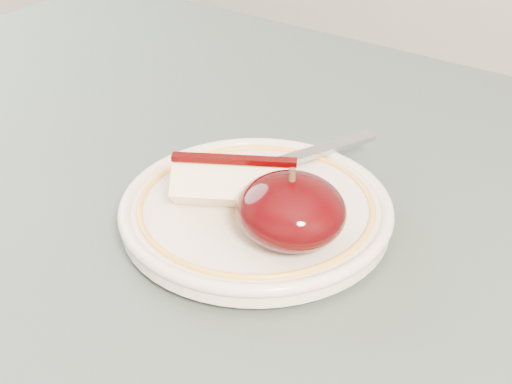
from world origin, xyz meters
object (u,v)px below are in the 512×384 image
Objects in this scene: table at (110,361)px; plate at (256,210)px; fork at (277,164)px; apple_half at (291,210)px.

table is 4.90× the size of plate.
apple_half is at bearing -116.80° from fork.
plate is 0.05m from fork.
plate is 0.05m from apple_half.
apple_half reaches higher than plate.
fork is (-0.05, 0.07, -0.02)m from apple_half.
fork reaches higher than plate.
table is at bearing -143.76° from apple_half.
fork is at bearing 129.78° from apple_half.
apple_half is at bearing 36.24° from table.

